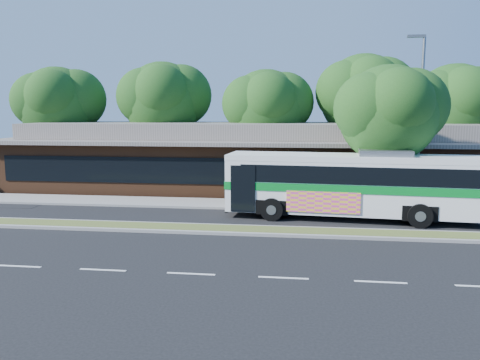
{
  "coord_description": "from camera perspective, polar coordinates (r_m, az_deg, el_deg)",
  "views": [
    {
      "loc": [
        3.4,
        -19.28,
        5.23
      ],
      "look_at": [
        0.66,
        2.58,
        2.0
      ],
      "focal_mm": 35.0,
      "sensor_mm": 36.0,
      "label": 1
    }
  ],
  "objects": [
    {
      "name": "ground",
      "position": [
        20.27,
        -2.77,
        -6.63
      ],
      "size": [
        120.0,
        120.0,
        0.0
      ],
      "primitive_type": "plane",
      "color": "black",
      "rests_on": "ground"
    },
    {
      "name": "median_strip",
      "position": [
        20.82,
        -2.48,
        -6.0
      ],
      "size": [
        26.0,
        1.1,
        0.15
      ],
      "primitive_type": "cube",
      "color": "#4D5D27",
      "rests_on": "ground"
    },
    {
      "name": "sidewalk",
      "position": [
        26.42,
        -0.38,
        -2.95
      ],
      "size": [
        44.0,
        2.6,
        0.12
      ],
      "primitive_type": "cube",
      "color": "gray",
      "rests_on": "ground"
    },
    {
      "name": "plaza_building",
      "position": [
        32.6,
        1.14,
        2.88
      ],
      "size": [
        33.2,
        11.2,
        4.45
      ],
      "color": "#532E1A",
      "rests_on": "ground"
    },
    {
      "name": "lamp_post",
      "position": [
        26.02,
        21.03,
        7.07
      ],
      "size": [
        0.93,
        0.18,
        9.07
      ],
      "color": "slate",
      "rests_on": "ground"
    },
    {
      "name": "tree_bg_a",
      "position": [
        38.84,
        -20.67,
        8.76
      ],
      "size": [
        6.47,
        5.8,
        8.63
      ],
      "color": "black",
      "rests_on": "ground"
    },
    {
      "name": "tree_bg_b",
      "position": [
        36.81,
        -8.67,
        9.67
      ],
      "size": [
        6.69,
        6.0,
        9.0
      ],
      "color": "black",
      "rests_on": "ground"
    },
    {
      "name": "tree_bg_c",
      "position": [
        34.48,
        3.89,
        8.93
      ],
      "size": [
        6.24,
        5.6,
        8.26
      ],
      "color": "black",
      "rests_on": "ground"
    },
    {
      "name": "tree_bg_d",
      "position": [
        35.81,
        15.5,
        9.95
      ],
      "size": [
        6.91,
        6.2,
        9.37
      ],
      "color": "black",
      "rests_on": "ground"
    },
    {
      "name": "tree_bg_e",
      "position": [
        36.14,
        25.2,
        8.37
      ],
      "size": [
        6.47,
        5.8,
        8.5
      ],
      "color": "black",
      "rests_on": "ground"
    },
    {
      "name": "transit_bus",
      "position": [
        23.46,
        13.58,
        -0.04
      ],
      "size": [
        12.37,
        3.63,
        3.43
      ],
      "rotation": [
        0.0,
        0.0,
        -0.08
      ],
      "color": "white",
      "rests_on": "ground"
    },
    {
      "name": "sidewalk_tree",
      "position": [
        25.17,
        18.38,
        7.88
      ],
      "size": [
        5.53,
        4.96,
        7.58
      ],
      "color": "black",
      "rests_on": "ground"
    }
  ]
}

